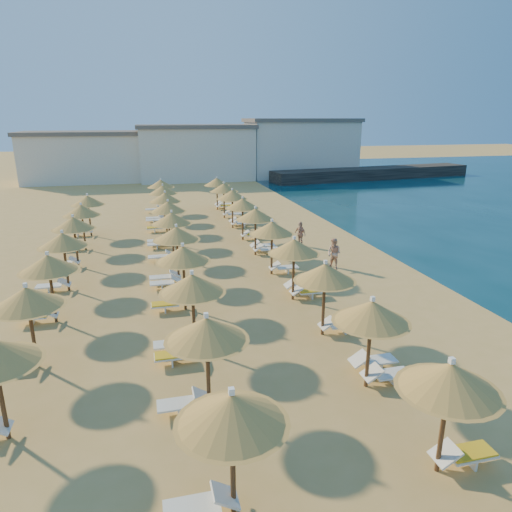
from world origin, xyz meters
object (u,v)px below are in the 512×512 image
object	(u,v)px
jetty	(373,173)
beachgoer_b	(334,254)
parasol_row_west	(177,234)
parasol_row_east	(272,229)
beachgoer_c	(300,234)

from	to	relation	value
jetty	beachgoer_b	world-z (taller)	beachgoer_b
parasol_row_west	beachgoer_b	xyz separation A→B (m)	(8.73, 0.09, -1.67)
parasol_row_west	parasol_row_east	bearing A→B (deg)	0.00
parasol_row_west	beachgoer_b	distance (m)	8.89
jetty	beachgoer_c	world-z (taller)	beachgoer_c
parasol_row_west	beachgoer_c	distance (m)	9.96
jetty	parasol_row_west	xyz separation A→B (m)	(-29.80, -35.88, 1.79)
jetty	parasol_row_west	bearing A→B (deg)	-137.47
jetty	beachgoer_b	size ratio (longest dim) A/B	17.12
beachgoer_c	parasol_row_east	bearing A→B (deg)	-58.96
parasol_row_east	jetty	bearing A→B (deg)	55.40
parasol_row_west	beachgoer_c	xyz separation A→B (m)	(8.42, 5.04, -1.72)
beachgoer_b	beachgoer_c	bearing A→B (deg)	152.20
jetty	parasol_row_east	world-z (taller)	parasol_row_east
jetty	beachgoer_c	size ratio (longest dim) A/B	18.16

